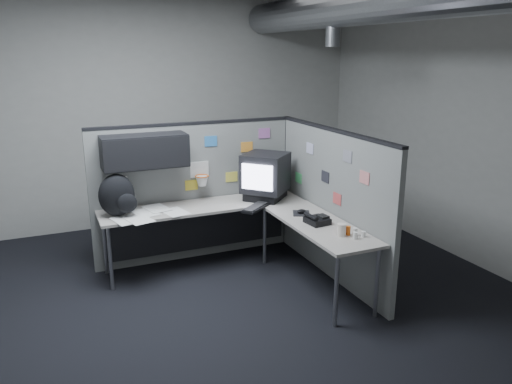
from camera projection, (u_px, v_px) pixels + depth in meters
name	position (u px, v px, depth m)	size (l,w,h in m)	color
room	(299.00, 85.00, 4.64)	(5.62, 5.62, 3.22)	black
partition_back	(183.00, 179.00, 5.71)	(2.44, 0.42, 1.63)	slate
partition_right	(331.00, 203.00, 5.38)	(0.07, 2.23, 1.63)	slate
desk	(233.00, 219.00, 5.50)	(2.31, 2.11, 0.73)	#A69E96
monitor	(265.00, 176.00, 5.80)	(0.66, 0.66, 0.54)	black
keyboard	(256.00, 207.00, 5.48)	(0.41, 0.37, 0.04)	black
mouse	(301.00, 212.00, 5.32)	(0.25, 0.27, 0.05)	black
phone	(317.00, 220.00, 5.01)	(0.22, 0.24, 0.10)	black
bottles	(354.00, 233.00, 4.66)	(0.15, 0.17, 0.09)	silver
cup	(341.00, 230.00, 4.67)	(0.09, 0.09, 0.12)	beige
papers	(149.00, 214.00, 5.27)	(0.83, 0.69, 0.02)	white
backpack	(118.00, 196.00, 5.18)	(0.42, 0.38, 0.45)	black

